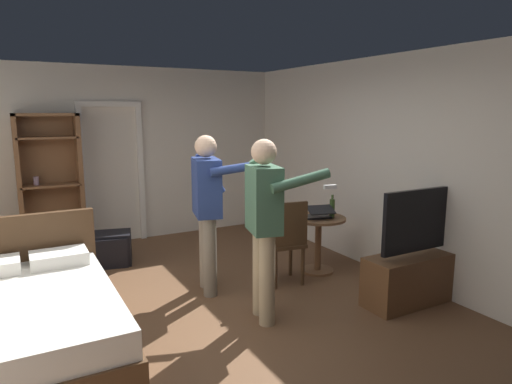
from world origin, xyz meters
TOP-DOWN VIEW (x-y plane):
  - ground_plane at (0.00, 0.00)m, footprint 6.83×6.83m
  - wall_back at (0.00, 3.17)m, footprint 5.05×0.12m
  - wall_right at (2.47, 0.00)m, footprint 0.12×6.45m
  - doorway_frame at (-0.25, 3.09)m, footprint 0.93×0.08m
  - bed at (-1.54, -0.00)m, footprint 1.30×2.01m
  - bookshelf at (-1.12, 2.94)m, footprint 0.83×0.32m
  - tv_flatscreen at (2.11, -0.70)m, footprint 1.28×0.40m
  - side_table at (1.70, 0.53)m, footprint 0.67×0.67m
  - laptop at (1.66, 0.49)m, footprint 0.39×0.39m
  - bottle_on_table at (1.84, 0.45)m, footprint 0.06×0.06m
  - wooden_chair at (1.12, 0.36)m, footprint 0.48×0.48m
  - person_blue_shirt at (0.46, -0.28)m, footprint 0.71×0.70m
  - person_striped_shirt at (0.26, 0.62)m, footprint 0.71×0.76m
  - suitcase_dark at (-0.53, 2.09)m, footprint 0.63×0.53m
  - suitcase_small at (-0.58, 2.05)m, footprint 0.62×0.50m

SIDE VIEW (x-z plane):
  - ground_plane at x=0.00m, z-range 0.00..0.00m
  - suitcase_small at x=-0.58m, z-range 0.00..0.39m
  - suitcase_dark at x=-0.53m, z-range 0.00..0.42m
  - bed at x=-1.54m, z-range -0.21..0.81m
  - tv_flatscreen at x=2.11m, z-range -0.26..0.95m
  - side_table at x=1.70m, z-range 0.12..0.82m
  - wooden_chair at x=1.12m, z-range 0.05..1.04m
  - laptop at x=1.66m, z-range 0.67..0.83m
  - bottle_on_table at x=1.84m, z-range 0.68..0.96m
  - person_blue_shirt at x=0.46m, z-range 0.14..1.88m
  - person_striped_shirt at x=0.26m, z-range 0.15..1.89m
  - bookshelf at x=-1.12m, z-range 0.07..2.03m
  - doorway_frame at x=-0.25m, z-range 0.16..2.29m
  - wall_back at x=0.00m, z-range 0.00..2.65m
  - wall_right at x=2.47m, z-range 0.00..2.65m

